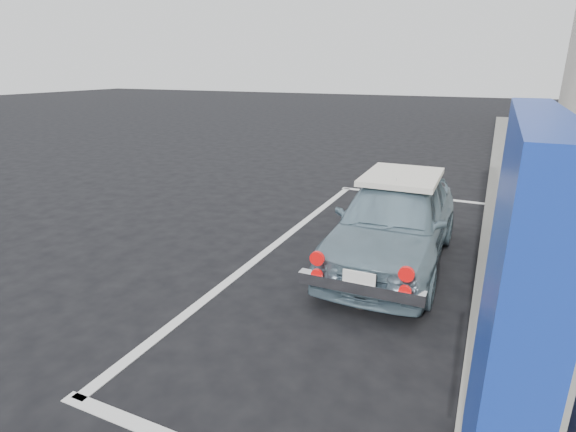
# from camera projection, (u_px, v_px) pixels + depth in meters

# --- Properties ---
(ground) EXTENTS (80.00, 80.00, 0.00)m
(ground) POSITION_uv_depth(u_px,v_px,m) (210.00, 393.00, 3.56)
(ground) COLOR black
(ground) RESTS_ON ground
(pline_front) EXTENTS (3.00, 0.12, 0.01)m
(pline_front) POSITION_uv_depth(u_px,v_px,m) (415.00, 196.00, 8.97)
(pline_front) COLOR silver
(pline_front) RESTS_ON ground
(pline_side) EXTENTS (0.12, 7.00, 0.01)m
(pline_side) POSITION_uv_depth(u_px,v_px,m) (275.00, 245.00, 6.50)
(pline_side) COLOR silver
(pline_side) RESTS_ON ground
(retro_coupe) EXTENTS (1.37, 3.37, 1.14)m
(retro_coupe) POSITION_uv_depth(u_px,v_px,m) (394.00, 220.00, 5.80)
(retro_coupe) COLOR gray
(retro_coupe) RESTS_ON ground
(cat) EXTENTS (0.34, 0.46, 0.27)m
(cat) POSITION_uv_depth(u_px,v_px,m) (363.00, 298.00, 4.77)
(cat) COLOR #695C50
(cat) RESTS_ON ground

